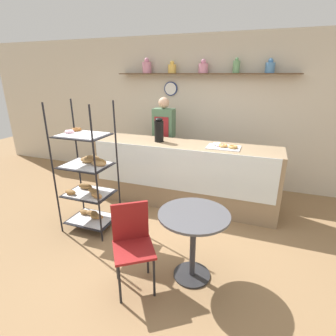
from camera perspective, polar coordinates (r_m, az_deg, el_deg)
name	(u,v)px	position (r m, az deg, el deg)	size (l,w,h in m)	color
ground_plane	(157,241)	(3.52, -2.31, -15.50)	(14.00, 14.00, 0.00)	olive
back_wall	(202,112)	(5.08, 7.47, 12.10)	(10.00, 0.30, 2.70)	beige
display_counter	(184,174)	(4.22, 3.44, -1.39)	(2.90, 0.65, 1.02)	#937A5B
pastry_rack	(88,180)	(3.63, -16.94, -2.54)	(0.66, 0.51, 1.73)	black
person_worker	(164,140)	(4.78, -0.90, 6.20)	(0.37, 0.23, 1.66)	#282833
cafe_table	(193,230)	(2.70, 5.56, -13.28)	(0.71, 0.71, 0.75)	#262628
cafe_chair	(132,238)	(2.67, -7.83, -14.83)	(0.53, 0.53, 0.86)	black
coffee_carafe	(159,130)	(4.15, -1.98, 8.26)	(0.14, 0.14, 0.38)	black
donut_tray_counter	(224,146)	(3.92, 12.01, 4.65)	(0.48, 0.32, 0.05)	silver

